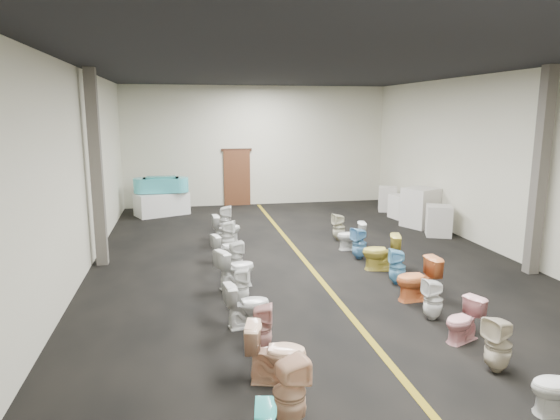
# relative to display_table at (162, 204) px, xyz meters

# --- Properties ---
(floor) EXTENTS (16.00, 16.00, 0.00)m
(floor) POSITION_rel_display_table_xyz_m (3.58, -6.58, -0.39)
(floor) COLOR black
(floor) RESTS_ON ground
(ceiling) EXTENTS (16.00, 16.00, 0.00)m
(ceiling) POSITION_rel_display_table_xyz_m (3.58, -6.58, 4.11)
(ceiling) COLOR black
(ceiling) RESTS_ON ground
(wall_back) EXTENTS (10.00, 0.00, 10.00)m
(wall_back) POSITION_rel_display_table_xyz_m (3.58, 1.42, 1.86)
(wall_back) COLOR beige
(wall_back) RESTS_ON ground
(wall_left) EXTENTS (0.00, 16.00, 16.00)m
(wall_left) POSITION_rel_display_table_xyz_m (-1.42, -6.58, 1.86)
(wall_left) COLOR beige
(wall_left) RESTS_ON ground
(wall_right) EXTENTS (0.00, 16.00, 16.00)m
(wall_right) POSITION_rel_display_table_xyz_m (8.58, -6.58, 1.86)
(wall_right) COLOR beige
(wall_right) RESTS_ON ground
(aisle_stripe) EXTENTS (0.12, 15.60, 0.01)m
(aisle_stripe) POSITION_rel_display_table_xyz_m (3.58, -6.58, -0.39)
(aisle_stripe) COLOR olive
(aisle_stripe) RESTS_ON floor
(back_door) EXTENTS (1.00, 0.10, 2.10)m
(back_door) POSITION_rel_display_table_xyz_m (2.78, 1.36, 0.66)
(back_door) COLOR #562D19
(back_door) RESTS_ON floor
(door_frame) EXTENTS (1.15, 0.08, 0.10)m
(door_frame) POSITION_rel_display_table_xyz_m (2.78, 1.37, 1.73)
(door_frame) COLOR #331C11
(door_frame) RESTS_ON back_door
(column_left) EXTENTS (0.25, 0.25, 4.50)m
(column_left) POSITION_rel_display_table_xyz_m (-1.17, -5.58, 1.86)
(column_left) COLOR #59544C
(column_left) RESTS_ON floor
(column_right) EXTENTS (0.25, 0.25, 4.50)m
(column_right) POSITION_rel_display_table_xyz_m (8.33, -8.08, 1.86)
(column_right) COLOR #59544C
(column_right) RESTS_ON floor
(display_table) EXTENTS (1.95, 1.50, 0.78)m
(display_table) POSITION_rel_display_table_xyz_m (0.00, 0.00, 0.00)
(display_table) COLOR white
(display_table) RESTS_ON floor
(bathtub) EXTENTS (1.86, 0.67, 0.55)m
(bathtub) POSITION_rel_display_table_xyz_m (0.00, 0.00, 0.68)
(bathtub) COLOR #44BBC6
(bathtub) RESTS_ON display_table
(appliance_crate_a) EXTENTS (0.90, 0.90, 0.88)m
(appliance_crate_a) POSITION_rel_display_table_xyz_m (7.98, -4.56, 0.05)
(appliance_crate_a) COLOR beige
(appliance_crate_a) RESTS_ON floor
(appliance_crate_b) EXTENTS (1.17, 1.17, 1.22)m
(appliance_crate_b) POSITION_rel_display_table_xyz_m (7.98, -3.38, 0.22)
(appliance_crate_b) COLOR silver
(appliance_crate_b) RESTS_ON floor
(appliance_crate_c) EXTENTS (0.81, 0.81, 0.79)m
(appliance_crate_c) POSITION_rel_display_table_xyz_m (7.98, -2.09, 0.01)
(appliance_crate_c) COLOR silver
(appliance_crate_c) RESTS_ON floor
(appliance_crate_d) EXTENTS (0.79, 0.79, 0.88)m
(appliance_crate_d) POSITION_rel_display_table_xyz_m (7.98, -0.83, 0.05)
(appliance_crate_d) COLOR silver
(appliance_crate_d) RESTS_ON floor
(toilet_left_1) EXTENTS (0.47, 0.47, 0.85)m
(toilet_left_1) POSITION_rel_display_table_xyz_m (1.86, -12.49, 0.04)
(toilet_left_1) COLOR #EAB591
(toilet_left_1) RESTS_ON floor
(toilet_left_2) EXTENTS (0.89, 0.63, 0.82)m
(toilet_left_2) POSITION_rel_display_table_xyz_m (1.89, -11.50, 0.02)
(toilet_left_2) COLOR #EDB692
(toilet_left_2) RESTS_ON floor
(toilet_left_3) EXTENTS (0.39, 0.38, 0.73)m
(toilet_left_3) POSITION_rel_display_table_xyz_m (1.83, -10.59, -0.02)
(toilet_left_3) COLOR #D0958F
(toilet_left_3) RESTS_ON floor
(toilet_left_4) EXTENTS (0.81, 0.54, 0.77)m
(toilet_left_4) POSITION_rel_display_table_xyz_m (1.74, -9.70, -0.00)
(toilet_left_4) COLOR silver
(toilet_left_4) RESTS_ON floor
(toilet_left_5) EXTENTS (0.39, 0.38, 0.69)m
(toilet_left_5) POSITION_rel_display_table_xyz_m (1.75, -8.67, -0.04)
(toilet_left_5) COLOR white
(toilet_left_5) RESTS_ON floor
(toilet_left_6) EXTENTS (0.92, 0.75, 0.82)m
(toilet_left_6) POSITION_rel_display_table_xyz_m (1.75, -7.77, 0.02)
(toilet_left_6) COLOR white
(toilet_left_6) RESTS_ON floor
(toilet_left_7) EXTENTS (0.39, 0.38, 0.73)m
(toilet_left_7) POSITION_rel_display_table_xyz_m (1.84, -6.85, -0.03)
(toilet_left_7) COLOR silver
(toilet_left_7) RESTS_ON floor
(toilet_left_8) EXTENTS (0.75, 0.57, 0.68)m
(toilet_left_8) POSITION_rel_display_table_xyz_m (1.71, -5.92, -0.05)
(toilet_left_8) COLOR white
(toilet_left_8) RESTS_ON floor
(toilet_left_9) EXTENTS (0.44, 0.43, 0.80)m
(toilet_left_9) POSITION_rel_display_table_xyz_m (1.83, -5.02, 0.01)
(toilet_left_9) COLOR white
(toilet_left_9) RESTS_ON floor
(toilet_left_10) EXTENTS (0.78, 0.48, 0.77)m
(toilet_left_10) POSITION_rel_display_table_xyz_m (1.88, -4.11, -0.00)
(toilet_left_10) COLOR white
(toilet_left_10) RESTS_ON floor
(toilet_left_11) EXTENTS (0.43, 0.42, 0.84)m
(toilet_left_11) POSITION_rel_display_table_xyz_m (1.91, -3.20, 0.03)
(toilet_left_11) COLOR white
(toilet_left_11) RESTS_ON floor
(toilet_right_2) EXTENTS (0.45, 0.44, 0.80)m
(toilet_right_2) POSITION_rel_display_table_xyz_m (4.94, -11.83, 0.01)
(toilet_right_2) COLOR beige
(toilet_right_2) RESTS_ON floor
(toilet_right_3) EXTENTS (0.76, 0.61, 0.68)m
(toilet_right_3) POSITION_rel_display_table_xyz_m (4.98, -10.89, -0.05)
(toilet_right_3) COLOR #F1A5A9
(toilet_right_3) RESTS_ON floor
(toilet_right_4) EXTENTS (0.34, 0.33, 0.73)m
(toilet_right_4) POSITION_rel_display_table_xyz_m (4.92, -10.04, -0.02)
(toilet_right_4) COLOR white
(toilet_right_4) RESTS_ON floor
(toilet_right_5) EXTENTS (0.85, 0.51, 0.84)m
(toilet_right_5) POSITION_rel_display_table_xyz_m (5.06, -9.14, 0.03)
(toilet_right_5) COLOR orange
(toilet_right_5) RESTS_ON floor
(toilet_right_6) EXTENTS (0.42, 0.41, 0.75)m
(toilet_right_6) POSITION_rel_display_table_xyz_m (5.07, -8.23, -0.01)
(toilet_right_6) COLOR #6CB7DF
(toilet_right_6) RESTS_ON floor
(toilet_right_7) EXTENTS (0.92, 0.67, 0.84)m
(toilet_right_7) POSITION_rel_display_table_xyz_m (5.10, -7.25, 0.03)
(toilet_right_7) COLOR gold
(toilet_right_7) RESTS_ON floor
(toilet_right_8) EXTENTS (0.44, 0.43, 0.78)m
(toilet_right_8) POSITION_rel_display_table_xyz_m (4.92, -6.35, 0.00)
(toilet_right_8) COLOR #65A5D6
(toilet_right_8) RESTS_ON floor
(toilet_right_9) EXTENTS (0.77, 0.51, 0.73)m
(toilet_right_9) POSITION_rel_display_table_xyz_m (4.99, -5.51, -0.02)
(toilet_right_9) COLOR white
(toilet_right_9) RESTS_ON floor
(toilet_right_10) EXTENTS (0.38, 0.37, 0.76)m
(toilet_right_10) POSITION_rel_display_table_xyz_m (4.97, -4.55, -0.01)
(toilet_right_10) COLOR beige
(toilet_right_10) RESTS_ON floor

